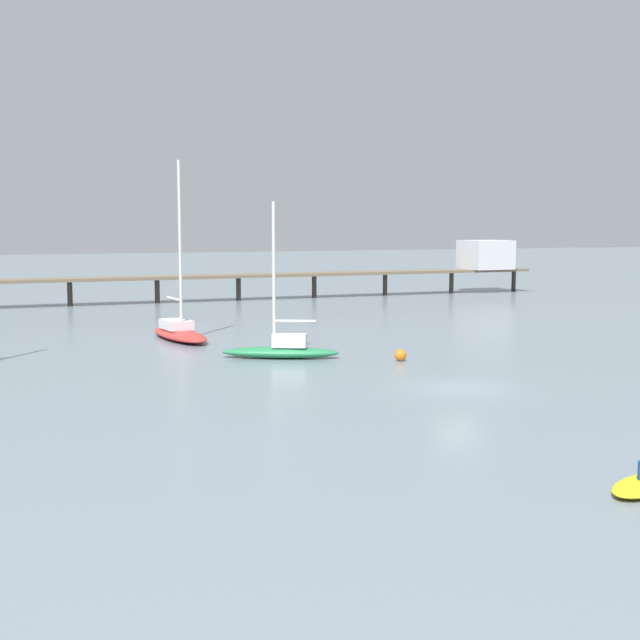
{
  "coord_description": "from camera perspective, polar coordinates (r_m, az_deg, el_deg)",
  "views": [
    {
      "loc": [
        -21.6,
        -34.93,
        7.87
      ],
      "look_at": [
        0.0,
        17.49,
        1.5
      ],
      "focal_mm": 47.99,
      "sensor_mm": 36.0,
      "label": 1
    }
  ],
  "objects": [
    {
      "name": "ground_plane",
      "position": [
        41.82,
        9.2,
        -4.52
      ],
      "size": [
        400.0,
        400.0,
        0.0
      ],
      "primitive_type": "plane",
      "color": "slate"
    },
    {
      "name": "pier",
      "position": [
        93.27,
        2.26,
        3.67
      ],
      "size": [
        77.89,
        5.04,
        6.02
      ],
      "color": "brown",
      "rests_on": "ground_plane"
    },
    {
      "name": "sailboat_green",
      "position": [
        50.48,
        -2.57,
        -1.83
      ],
      "size": [
        6.96,
        4.55,
        9.18
      ],
      "color": "#287F4C",
      "rests_on": "ground_plane"
    },
    {
      "name": "sailboat_red",
      "position": [
        59.5,
        -9.37,
        -0.65
      ],
      "size": [
        3.26,
        8.46,
        12.13
      ],
      "color": "red",
      "rests_on": "ground_plane"
    },
    {
      "name": "mooring_buoy_far",
      "position": [
        57.58,
        -1.7,
        -1.14
      ],
      "size": [
        0.62,
        0.62,
        0.62
      ],
      "primitive_type": "sphere",
      "color": "orange",
      "rests_on": "ground_plane"
    },
    {
      "name": "mooring_buoy_near",
      "position": [
        49.59,
        5.39,
        -2.35
      ],
      "size": [
        0.69,
        0.69,
        0.69
      ],
      "primitive_type": "sphere",
      "color": "orange",
      "rests_on": "ground_plane"
    }
  ]
}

